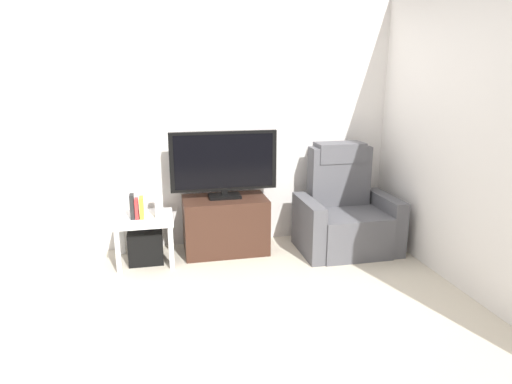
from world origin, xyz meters
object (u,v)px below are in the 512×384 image
television (224,163)px  side_table (144,224)px  subwoofer_box (146,245)px  tv_stand (225,225)px  game_console (159,202)px  book_rightmost (142,208)px  book_leftmost (132,206)px  book_middle (137,209)px  recliner_armchair (345,214)px

television → side_table: 0.97m
television → subwoofer_box: bearing=-172.9°
tv_stand → television: size_ratio=0.79×
game_console → book_rightmost: bearing=-169.4°
book_leftmost → book_middle: size_ratio=1.25×
book_leftmost → television: bearing=7.6°
side_table → book_rightmost: bearing=-128.3°
tv_stand → side_table: 0.81m
television → game_console: television is taller
recliner_armchair → side_table: bearing=166.8°
tv_stand → television: (-0.00, 0.02, 0.64)m
recliner_armchair → book_leftmost: 2.13m
recliner_armchair → book_middle: size_ratio=5.76×
book_leftmost → tv_stand: bearing=6.4°
side_table → game_console: bearing=3.9°
tv_stand → recliner_armchair: (1.23, -0.17, 0.09)m
tv_stand → recliner_armchair: recliner_armchair is taller
recliner_armchair → game_console: (-1.88, 0.10, 0.21)m
book_leftmost → book_middle: bearing=0.0°
television → book_leftmost: television is taller
side_table → book_leftmost: (-0.10, -0.02, 0.19)m
tv_stand → book_rightmost: 0.86m
recliner_armchair → side_table: 2.02m
book_middle → book_leftmost: bearing=180.0°
television → game_console: bearing=-172.2°
television → side_table: (-0.80, -0.10, -0.54)m
television → game_console: (-0.65, -0.09, -0.34)m
side_table → book_middle: (-0.06, -0.02, 0.16)m
side_table → game_console: game_console is taller
recliner_armchair → book_middle: recliner_armchair is taller
television → book_rightmost: 0.90m
television → subwoofer_box: (-0.80, -0.10, -0.76)m
book_leftmost → book_rightmost: size_ratio=1.16×
tv_stand → book_leftmost: size_ratio=3.56×
side_table → subwoofer_box: (0.00, 0.00, -0.22)m
recliner_armchair → side_table: size_ratio=2.00×
side_table → game_console: (0.15, 0.01, 0.21)m
book_leftmost → book_middle: book_leftmost is taller
television → recliner_armchair: television is taller
subwoofer_box → side_table: bearing=180.0°
recliner_armchair → game_console: 1.89m
tv_stand → game_console: 0.72m
game_console → recliner_armchair: bearing=-3.1°
recliner_armchair → book_leftmost: (-2.12, 0.07, 0.19)m
side_table → tv_stand: bearing=5.7°
book_leftmost → book_rightmost: book_leftmost is taller
television → side_table: television is taller
book_rightmost → game_console: size_ratio=0.73×
television → book_middle: television is taller
television → tv_stand: bearing=-90.0°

